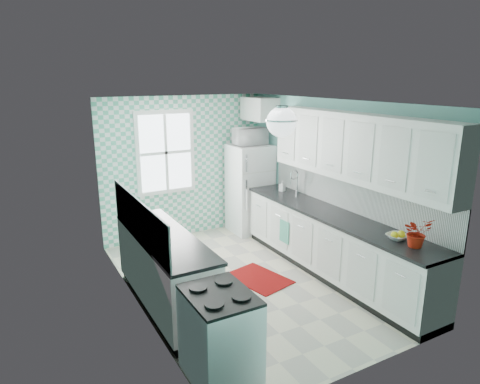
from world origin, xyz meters
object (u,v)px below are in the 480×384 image
ceiling_light (282,122)px  sink (288,196)px  fridge (250,189)px  potted_plant (417,232)px  stove (220,335)px  microwave (250,136)px  fruit_bowl (397,237)px

ceiling_light → sink: 2.37m
ceiling_light → fridge: ceiling_light is taller
ceiling_light → potted_plant: (1.20, -1.00, -1.21)m
stove → sink: 3.37m
fridge → sink: size_ratio=3.05×
fridge → microwave: bearing=55.3°
ceiling_light → potted_plant: 1.97m
fruit_bowl → fridge: bearing=91.6°
microwave → sink: bearing=94.1°
ceiling_light → microwave: 2.87m
sink → microwave: 1.38m
ceiling_light → sink: (1.20, 1.50, -1.39)m
sink → microwave: microwave is taller
ceiling_light → microwave: size_ratio=0.63×
stove → potted_plant: size_ratio=2.53×
ceiling_light → stove: ceiling_light is taller
stove → potted_plant: potted_plant is taller
sink → potted_plant: 2.50m
ceiling_light → potted_plant: size_ratio=1.01×
fridge → microwave: (0.00, 0.00, 0.96)m
stove → fruit_bowl: size_ratio=3.60×
sink → fruit_bowl: (-0.00, -2.23, 0.04)m
fridge → ceiling_light: bearing=-112.0°
potted_plant → fruit_bowl: bearing=90.0°
ceiling_light → fridge: (1.11, 2.59, -1.51)m
fruit_bowl → potted_plant: bearing=-90.0°
stove → potted_plant: (2.40, -0.18, 0.65)m
fridge → stove: 4.12m
fridge → microwave: 0.96m
ceiling_light → fridge: size_ratio=0.22×
fridge → sink: fridge is taller
ceiling_light → microwave: ceiling_light is taller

